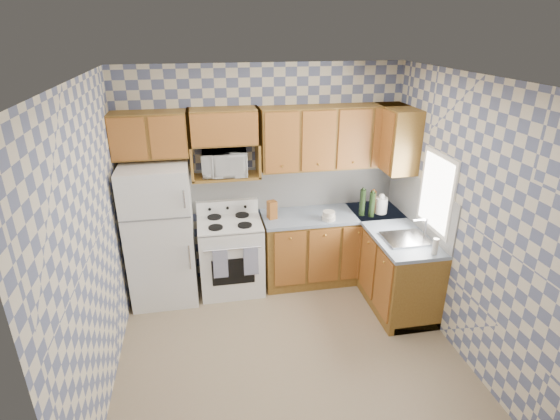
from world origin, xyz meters
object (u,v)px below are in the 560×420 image
object	(u,v)px
stove_body	(231,256)
microwave	(224,163)
electric_kettle	(381,205)
refrigerator	(161,234)

from	to	relation	value
stove_body	microwave	world-z (taller)	microwave
electric_kettle	stove_body	bearing A→B (deg)	177.56
stove_body	electric_kettle	world-z (taller)	electric_kettle
refrigerator	electric_kettle	world-z (taller)	refrigerator
stove_body	microwave	distance (m)	1.16
stove_body	electric_kettle	distance (m)	1.97
refrigerator	electric_kettle	xyz separation A→B (m)	(2.69, -0.06, 0.18)
refrigerator	stove_body	size ratio (longest dim) A/B	1.87
stove_body	electric_kettle	xyz separation A→B (m)	(1.88, -0.08, 0.57)
refrigerator	stove_body	xyz separation A→B (m)	(0.80, 0.03, -0.39)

